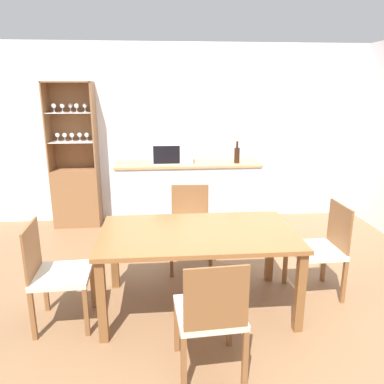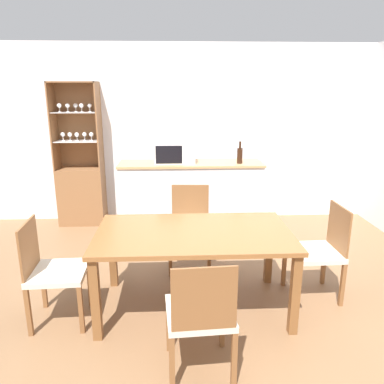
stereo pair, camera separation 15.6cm
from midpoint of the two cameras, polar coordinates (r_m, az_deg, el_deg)
name	(u,v)px [view 2 (the right image)]	position (r m, az deg, el deg)	size (l,w,h in m)	color
ground_plane	(214,313)	(3.51, 4.73, -17.90)	(18.00, 18.00, 0.00)	brown
wall_back	(197,134)	(5.58, 1.58, 8.81)	(6.80, 0.06, 2.55)	silver
kitchen_counter	(191,198)	(5.06, 0.72, -0.93)	(1.89, 0.53, 0.98)	silver
display_cabinet	(81,183)	(5.64, -15.75, 1.25)	(0.64, 0.37, 2.02)	brown
dining_table	(194,241)	(3.29, 1.63, -7.42)	(1.69, 0.96, 0.73)	brown
dining_chair_head_far	(190,227)	(4.12, 0.79, -5.35)	(0.47, 0.47, 0.89)	beige
dining_chair_head_near	(200,314)	(2.65, 3.06, -18.14)	(0.48, 0.48, 0.89)	beige
dining_chair_side_right_far	(319,251)	(3.77, 19.94, -8.41)	(0.46, 0.46, 0.89)	beige
dining_chair_side_left_near	(53,271)	(3.36, -19.21, -11.30)	(0.47, 0.47, 0.89)	beige
microwave	(175,152)	(4.93, -1.75, 6.06)	(0.52, 0.35, 0.27)	silver
wine_bottle	(240,155)	(4.91, 8.20, 5.60)	(0.07, 0.07, 0.29)	black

